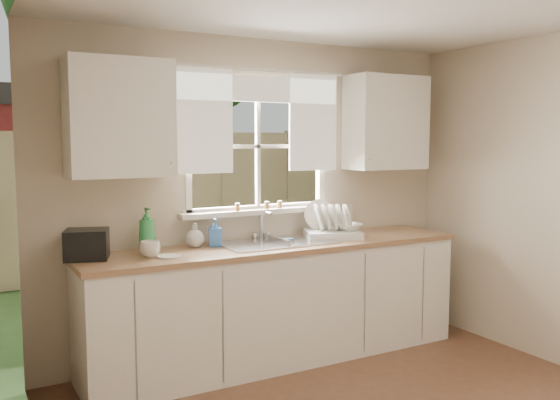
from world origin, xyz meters
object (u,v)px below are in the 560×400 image
cup (150,249)px  black_appliance (87,244)px  dish_rack (332,228)px  soap_bottle_a (147,230)px

cup → black_appliance: bearing=157.6°
dish_rack → soap_bottle_a: size_ratio=1.67×
soap_bottle_a → black_appliance: bearing=-179.1°
dish_rack → black_appliance: 1.93m
cup → black_appliance: black_appliance is taller
black_appliance → soap_bottle_a: bearing=28.0°
dish_rack → cup: dish_rack is taller
dish_rack → soap_bottle_a: (-1.49, 0.14, 0.08)m
dish_rack → soap_bottle_a: bearing=174.7°
soap_bottle_a → black_appliance: soap_bottle_a is taller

